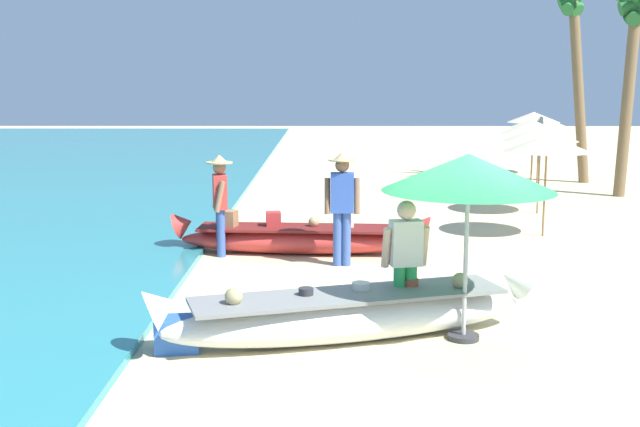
{
  "coord_description": "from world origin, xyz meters",
  "views": [
    {
      "loc": [
        -1.63,
        -9.19,
        2.94
      ],
      "look_at": [
        -1.7,
        2.72,
        0.9
      ],
      "focal_mm": 44.63,
      "sensor_mm": 36.0,
      "label": 1
    }
  ],
  "objects": [
    {
      "name": "ground_plane",
      "position": [
        0.0,
        0.0,
        0.0
      ],
      "size": [
        80.0,
        80.0,
        0.0
      ],
      "primitive_type": "plane",
      "color": "beige"
    },
    {
      "name": "boat_white_foreground",
      "position": [
        -1.35,
        -0.54,
        0.3
      ],
      "size": [
        4.5,
        1.98,
        0.84
      ],
      "color": "white",
      "rests_on": "ground"
    },
    {
      "name": "boat_red_midground",
      "position": [
        -2.07,
        3.98,
        0.26
      ],
      "size": [
        4.4,
        1.01,
        0.75
      ],
      "color": "red",
      "rests_on": "ground"
    },
    {
      "name": "person_vendor_hatted",
      "position": [
        -1.36,
        3.09,
        1.05
      ],
      "size": [
        0.55,
        0.44,
        1.81
      ],
      "color": "#3D5BA8",
      "rests_on": "ground"
    },
    {
      "name": "person_tourist_customer",
      "position": [
        -0.69,
        -0.18,
        0.87
      ],
      "size": [
        0.58,
        0.31,
        1.55
      ],
      "color": "green",
      "rests_on": "ground"
    },
    {
      "name": "person_vendor_assistant",
      "position": [
        -3.36,
        3.77,
        0.98
      ],
      "size": [
        0.44,
        0.58,
        1.7
      ],
      "color": "#3D5BA8",
      "rests_on": "ground"
    },
    {
      "name": "patio_umbrella_large",
      "position": [
        -0.05,
        -0.51,
        1.9
      ],
      "size": [
        1.92,
        1.92,
        2.12
      ],
      "color": "#B7B7BC",
      "rests_on": "ground"
    },
    {
      "name": "parasol_row_0",
      "position": [
        2.47,
        5.48,
        1.75
      ],
      "size": [
        1.6,
        1.6,
        1.91
      ],
      "color": "#8E6B47",
      "rests_on": "ground"
    },
    {
      "name": "parasol_row_1",
      "position": [
        3.03,
        8.01,
        1.75
      ],
      "size": [
        1.6,
        1.6,
        1.91
      ],
      "color": "#8E6B47",
      "rests_on": "ground"
    },
    {
      "name": "parasol_row_2",
      "position": [
        3.47,
        10.32,
        1.75
      ],
      "size": [
        1.6,
        1.6,
        1.91
      ],
      "color": "#8E6B47",
      "rests_on": "ground"
    },
    {
      "name": "parasol_row_3",
      "position": [
        4.28,
        12.81,
        1.75
      ],
      "size": [
        1.6,
        1.6,
        1.91
      ],
      "color": "#8E6B47",
      "rests_on": "ground"
    },
    {
      "name": "parasol_row_4",
      "position": [
        4.75,
        15.27,
        1.75
      ],
      "size": [
        1.6,
        1.6,
        1.91
      ],
      "color": "#8E6B47",
      "rests_on": "ground"
    },
    {
      "name": "palm_tree_tall_inland",
      "position": [
        5.21,
        13.29,
        4.63
      ],
      "size": [
        2.51,
        2.56,
        5.79
      ],
      "color": "brown",
      "rests_on": "ground"
    },
    {
      "name": "palm_tree_leaning_seaward",
      "position": [
        5.92,
        10.66,
        4.3
      ],
      "size": [
        2.75,
        2.56,
        5.34
      ],
      "color": "brown",
      "rests_on": "ground"
    },
    {
      "name": "cooler_box",
      "position": [
        -3.24,
        -0.9,
        0.18
      ],
      "size": [
        0.52,
        0.43,
        0.37
      ],
      "primitive_type": "cube",
      "rotation": [
        0.0,
        0.0,
        0.13
      ],
      "color": "blue",
      "rests_on": "ground"
    }
  ]
}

